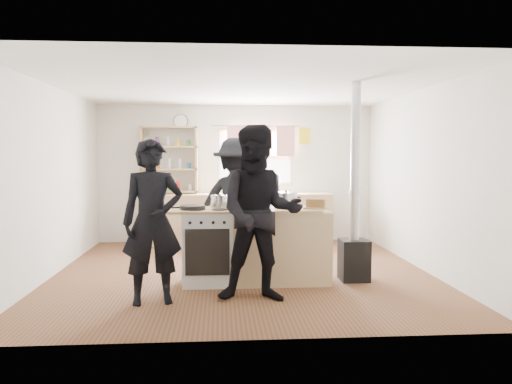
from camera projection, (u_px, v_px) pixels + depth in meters
The scene contains 14 objects.
ground at pixel (242, 272), 6.78m from camera, with size 5.00×5.00×0.01m, color brown.
back_counter at pixel (237, 219), 8.95m from camera, with size 3.40×0.55×0.90m, color tan.
shelving_unit at pixel (169, 159), 8.91m from camera, with size 1.00×0.28×1.20m.
thermos at pixel (277, 184), 8.96m from camera, with size 0.10×0.10×0.33m, color silver.
cooking_island at pixel (256, 245), 6.21m from camera, with size 1.97×0.64×0.93m.
skillet_greens at pixel (193, 207), 6.03m from camera, with size 0.31×0.31×0.05m.
roast_tray at pixel (247, 206), 6.14m from camera, with size 0.39×0.32×0.07m.
stockpot_stove at pixel (219, 201), 6.27m from camera, with size 0.22×0.22×0.18m.
stockpot_counter at pixel (286, 200), 6.24m from camera, with size 0.29×0.29×0.22m.
bread_board at pixel (316, 205), 6.12m from camera, with size 0.34×0.30×0.12m.
flue_heater at pixel (354, 230), 6.30m from camera, with size 0.35×0.35×2.50m.
person_near_left at pixel (153, 222), 5.31m from camera, with size 0.64×0.42×1.76m, color black.
person_near_right at pixel (260, 214), 5.39m from camera, with size 0.93×0.73×1.92m, color black.
person_far at pixel (236, 202), 7.12m from camera, with size 1.18×0.68×1.83m, color black.
Camera 1 is at (-0.30, -6.67, 1.59)m, focal length 35.00 mm.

